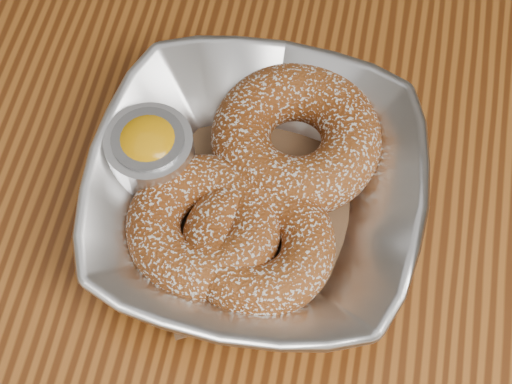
% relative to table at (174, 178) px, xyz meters
% --- Properties ---
extents(ground_plane, '(4.00, 4.00, 0.00)m').
position_rel_table_xyz_m(ground_plane, '(0.00, 0.00, -0.65)').
color(ground_plane, '#565659').
rests_on(ground_plane, ground).
extents(table, '(1.20, 0.80, 0.75)m').
position_rel_table_xyz_m(table, '(0.00, 0.00, 0.00)').
color(table, brown).
rests_on(table, ground_plane).
extents(serving_bowl, '(0.21, 0.21, 0.05)m').
position_rel_table_xyz_m(serving_bowl, '(0.08, -0.06, 0.12)').
color(serving_bowl, silver).
rests_on(serving_bowl, table).
extents(parchment, '(0.20, 0.20, 0.00)m').
position_rel_table_xyz_m(parchment, '(0.08, -0.06, 0.11)').
color(parchment, brown).
rests_on(parchment, table).
extents(donut_back, '(0.12, 0.12, 0.04)m').
position_rel_table_xyz_m(donut_back, '(0.10, -0.02, 0.13)').
color(donut_back, brown).
rests_on(donut_back, parchment).
extents(donut_front, '(0.12, 0.12, 0.03)m').
position_rel_table_xyz_m(donut_front, '(0.09, -0.10, 0.13)').
color(donut_front, brown).
rests_on(donut_front, parchment).
extents(donut_extra, '(0.10, 0.10, 0.03)m').
position_rel_table_xyz_m(donut_extra, '(0.05, -0.09, 0.13)').
color(donut_extra, brown).
rests_on(donut_extra, parchment).
extents(ramekin, '(0.06, 0.06, 0.05)m').
position_rel_table_xyz_m(ramekin, '(0.01, -0.05, 0.13)').
color(ramekin, silver).
rests_on(ramekin, table).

